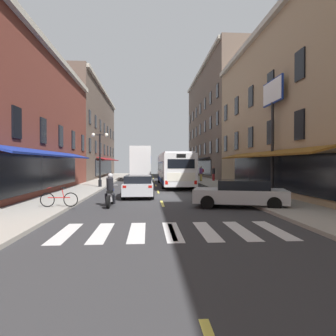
# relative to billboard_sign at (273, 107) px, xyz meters

# --- Properties ---
(ground_plane) EXTENTS (34.80, 80.00, 0.10)m
(ground_plane) POSITION_rel_billboard_sign_xyz_m (-7.05, 1.06, -5.70)
(ground_plane) COLOR #333335
(lane_centre_dashes) EXTENTS (0.14, 73.90, 0.01)m
(lane_centre_dashes) POSITION_rel_billboard_sign_xyz_m (-7.05, 0.81, -5.65)
(lane_centre_dashes) COLOR #DBCC4C
(lane_centre_dashes) RESTS_ON ground
(crosswalk_near) EXTENTS (7.10, 2.80, 0.01)m
(crosswalk_near) POSITION_rel_billboard_sign_xyz_m (-7.05, -8.94, -5.65)
(crosswalk_near) COLOR silver
(crosswalk_near) RESTS_ON ground
(sidewalk_left) EXTENTS (3.00, 80.00, 0.14)m
(sidewalk_left) POSITION_rel_billboard_sign_xyz_m (-12.95, 1.06, -5.58)
(sidewalk_left) COLOR #A39E93
(sidewalk_left) RESTS_ON ground
(sidewalk_right) EXTENTS (3.00, 80.00, 0.14)m
(sidewalk_right) POSITION_rel_billboard_sign_xyz_m (-1.15, 1.06, -5.58)
(sidewalk_right) COLOR #A39E93
(sidewalk_right) RESTS_ON ground
(storefront_row_right) EXTENTS (9.44, 79.90, 16.62)m
(storefront_row_right) POSITION_rel_billboard_sign_xyz_m (4.33, 2.24, 1.70)
(storefront_row_right) COLOR brown
(storefront_row_right) RESTS_ON ground
(billboard_sign) EXTENTS (0.40, 2.83, 7.24)m
(billboard_sign) POSITION_rel_billboard_sign_xyz_m (0.00, 0.00, 0.00)
(billboard_sign) COLOR black
(billboard_sign) RESTS_ON sidewalk_right
(transit_bus) EXTENTS (2.71, 12.29, 3.06)m
(transit_bus) POSITION_rel_billboard_sign_xyz_m (-5.37, 10.13, -4.04)
(transit_bus) COLOR silver
(transit_bus) RESTS_ON ground
(box_truck) EXTENTS (2.55, 8.23, 4.11)m
(box_truck) POSITION_rel_billboard_sign_xyz_m (-8.72, 19.23, -3.55)
(box_truck) COLOR black
(box_truck) RESTS_ON ground
(sedan_near) EXTENTS (1.95, 4.35, 1.37)m
(sedan_near) POSITION_rel_billboard_sign_xyz_m (-8.43, 0.76, -4.95)
(sedan_near) COLOR silver
(sedan_near) RESTS_ON ground
(sedan_mid) EXTENTS (4.72, 2.95, 1.32)m
(sedan_mid) POSITION_rel_billboard_sign_xyz_m (-3.32, -4.04, -4.97)
(sedan_mid) COLOR silver
(sedan_mid) RESTS_ON ground
(sedan_far) EXTENTS (2.01, 4.52, 1.36)m
(sedan_far) POSITION_rel_billboard_sign_xyz_m (-8.77, 30.30, -4.95)
(sedan_far) COLOR maroon
(sedan_far) RESTS_ON ground
(motorcycle_rider) EXTENTS (0.62, 2.07, 1.66)m
(motorcycle_rider) POSITION_rel_billboard_sign_xyz_m (-9.68, -3.32, -4.94)
(motorcycle_rider) COLOR black
(motorcycle_rider) RESTS_ON ground
(bicycle_near) EXTENTS (1.71, 0.48, 0.91)m
(bicycle_near) POSITION_rel_billboard_sign_xyz_m (-11.89, -4.30, -5.15)
(bicycle_near) COLOR black
(bicycle_near) RESTS_ON sidewalk_left
(pedestrian_near) EXTENTS (0.50, 0.36, 1.68)m
(pedestrian_near) POSITION_rel_billboard_sign_xyz_m (-1.82, 15.03, -4.62)
(pedestrian_near) COLOR #B29947
(pedestrian_near) RESTS_ON sidewalk_right
(pedestrian_mid) EXTENTS (0.36, 0.36, 1.63)m
(pedestrian_mid) POSITION_rel_billboard_sign_xyz_m (-0.27, 15.64, -4.68)
(pedestrian_mid) COLOR maroon
(pedestrian_mid) RESTS_ON sidewalk_right
(street_lamp_twin) EXTENTS (1.42, 0.32, 4.58)m
(street_lamp_twin) POSITION_rel_billboard_sign_xyz_m (-11.90, 7.46, -2.96)
(street_lamp_twin) COLOR black
(street_lamp_twin) RESTS_ON sidewalk_left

